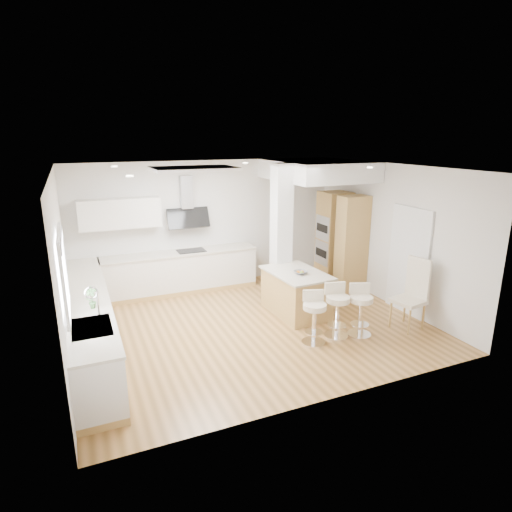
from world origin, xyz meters
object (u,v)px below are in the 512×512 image
bar_stool_b (337,308)px  bar_stool_c (361,307)px  bar_stool_a (314,315)px  peninsula (296,292)px  dining_chair (413,291)px

bar_stool_b → bar_stool_c: size_ratio=1.03×
bar_stool_a → bar_stool_b: (0.48, 0.06, 0.02)m
peninsula → bar_stool_b: bearing=-85.4°
peninsula → bar_stool_a: peninsula is taller
dining_chair → peninsula: bearing=128.7°
bar_stool_a → bar_stool_b: bar_stool_b is taller
bar_stool_a → bar_stool_c: (0.88, -0.06, 0.01)m
bar_stool_b → dining_chair: bearing=2.6°
peninsula → bar_stool_b: 1.16m
bar_stool_a → dining_chair: dining_chair is taller
peninsula → bar_stool_a: 1.25m
bar_stool_b → peninsula: bearing=109.0°
bar_stool_c → bar_stool_b: bearing=-175.5°
peninsula → bar_stool_a: bearing=-108.3°
bar_stool_a → bar_stool_c: size_ratio=0.98×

